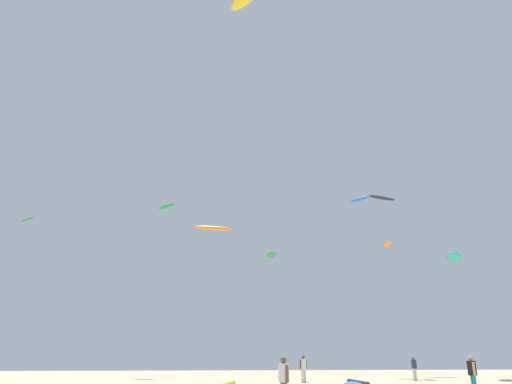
{
  "coord_description": "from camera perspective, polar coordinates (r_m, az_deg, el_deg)",
  "views": [
    {
      "loc": [
        -3.17,
        -11.04,
        1.56
      ],
      "look_at": [
        0.0,
        16.2,
        11.14
      ],
      "focal_mm": 33.53,
      "sensor_mm": 36.0,
      "label": 1
    }
  ],
  "objects": [
    {
      "name": "person_right",
      "position": [
        39.89,
        18.33,
        -19.15
      ],
      "size": [
        0.54,
        0.39,
        1.72
      ],
      "rotation": [
        0.0,
        0.0,
        1.92
      ],
      "color": "silver",
      "rests_on": "ground"
    },
    {
      "name": "kite_aloft_3",
      "position": [
        59.48,
        14.66,
        -0.65
      ],
      "size": [
        4.48,
        2.54,
        0.91
      ],
      "color": "#2D2D33"
    },
    {
      "name": "kite_aloft_2",
      "position": [
        52.59,
        1.87,
        -7.5
      ],
      "size": [
        1.07,
        3.0,
        0.4
      ],
      "color": "green"
    },
    {
      "name": "kite_aloft_7",
      "position": [
        48.51,
        15.35,
        -6.04
      ],
      "size": [
        1.15,
        2.52,
        0.26
      ],
      "color": "orange"
    },
    {
      "name": "kite_aloft_4",
      "position": [
        46.66,
        -25.57,
        -2.94
      ],
      "size": [
        1.94,
        1.91,
        0.47
      ],
      "color": "green"
    },
    {
      "name": "person_left",
      "position": [
        35.54,
        5.68,
        -20.01
      ],
      "size": [
        0.56,
        0.4,
        1.77
      ],
      "rotation": [
        0.0,
        0.0,
        1.89
      ],
      "color": "silver",
      "rests_on": "ground"
    },
    {
      "name": "person_midground",
      "position": [
        25.04,
        24.41,
        -18.96
      ],
      "size": [
        0.38,
        0.56,
        1.7
      ],
      "rotation": [
        0.0,
        0.0,
        6.14
      ],
      "color": "teal",
      "rests_on": "ground"
    },
    {
      "name": "person_foreground",
      "position": [
        17.52,
        3.33,
        -21.24
      ],
      "size": [
        0.37,
        0.5,
        1.62
      ],
      "rotation": [
        0.0,
        0.0,
        0.39
      ],
      "color": "teal",
      "rests_on": "ground"
    },
    {
      "name": "kite_aloft_6",
      "position": [
        48.65,
        22.53,
        -7.21
      ],
      "size": [
        3.45,
        4.48,
        0.48
      ],
      "color": "#19B29E"
    },
    {
      "name": "kite_aloft_9",
      "position": [
        30.62,
        -5.19,
        -4.31
      ],
      "size": [
        2.65,
        1.09,
        0.36
      ],
      "color": "orange"
    },
    {
      "name": "kite_aloft_0",
      "position": [
        53.02,
        -10.56,
        -1.67
      ],
      "size": [
        2.54,
        2.67,
        0.41
      ],
      "color": "green"
    },
    {
      "name": "kite_aloft_1",
      "position": [
        53.76,
        12.35,
        -0.82
      ],
      "size": [
        2.21,
        2.88,
        0.36
      ],
      "color": "blue"
    }
  ]
}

